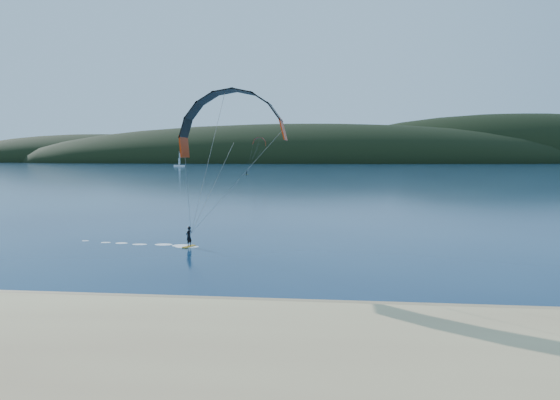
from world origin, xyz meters
name	(u,v)px	position (x,y,z in m)	size (l,w,h in m)	color
ground	(222,336)	(0.00, 0.00, 0.00)	(1800.00, 1800.00, 0.00)	#081D3C
wet_sand	(241,305)	(0.00, 4.50, 0.05)	(220.00, 2.50, 0.10)	#8D7752
headland	(334,163)	(0.63, 745.28, 0.00)	(1200.00, 310.00, 140.00)	black
kitesurfer_near	(230,147)	(-2.69, 14.85, 8.29)	(19.89, 9.58, 11.68)	#C28F16
kitesurfer_far	(259,145)	(-29.39, 204.45, 13.18)	(9.86, 4.67, 15.36)	#C28F16
sailboat	(179,165)	(-126.11, 398.53, 0.95)	(9.10, 5.86, 12.95)	white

